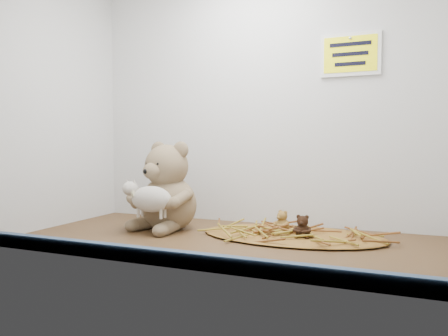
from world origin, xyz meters
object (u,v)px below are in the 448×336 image
at_px(mini_teddy_tan, 282,220).
at_px(mini_teddy_brown, 303,225).
at_px(main_teddy, 168,185).
at_px(toy_lamb, 151,199).

height_order(mini_teddy_tan, mini_teddy_brown, mini_teddy_brown).
height_order(main_teddy, toy_lamb, main_teddy).
bearing_deg(main_teddy, mini_teddy_tan, 26.90).
relative_size(main_teddy, mini_teddy_brown, 4.34).
bearing_deg(toy_lamb, main_teddy, 90.00).
bearing_deg(mini_teddy_tan, toy_lamb, -121.58).
xyz_separation_m(toy_lamb, mini_teddy_brown, (0.43, 0.10, -0.06)).
xyz_separation_m(main_teddy, mini_teddy_tan, (0.36, 0.07, -0.10)).
height_order(toy_lamb, mini_teddy_tan, toy_lamb).
bearing_deg(mini_teddy_tan, mini_teddy_brown, -9.98).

